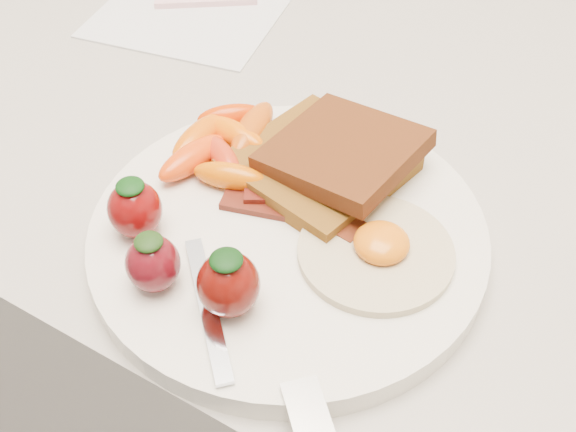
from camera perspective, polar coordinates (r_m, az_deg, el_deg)
The scene contains 9 objects.
counter at distance 0.95m, azimuth 4.82°, elevation -14.06°, with size 2.00×0.60×0.90m, color gray.
plate at distance 0.49m, azimuth 0.00°, elevation -1.55°, with size 0.27×0.27×0.02m, color silver.
toast_lower at distance 0.52m, azimuth 2.44°, elevation 4.08°, with size 0.11×0.11×0.01m, color #4E3412.
toast_upper at distance 0.51m, azimuth 4.39°, elevation 5.13°, with size 0.10×0.10×0.01m, color #321907.
fried_egg at distance 0.47m, azimuth 7.07°, elevation -2.65°, with size 0.12×0.12×0.02m.
bacon_strips at distance 0.50m, azimuth 0.86°, elevation 1.09°, with size 0.10×0.07×0.01m.
baby_carrots at distance 0.54m, azimuth -5.13°, elevation 5.79°, with size 0.09×0.12×0.02m.
strawberries at distance 0.45m, azimuth -8.93°, elevation -2.78°, with size 0.13×0.07×0.05m.
fork at distance 0.42m, azimuth -2.94°, elevation -10.79°, with size 0.16×0.10×0.00m.
Camera 1 is at (0.18, 1.25, 1.27)m, focal length 45.00 mm.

